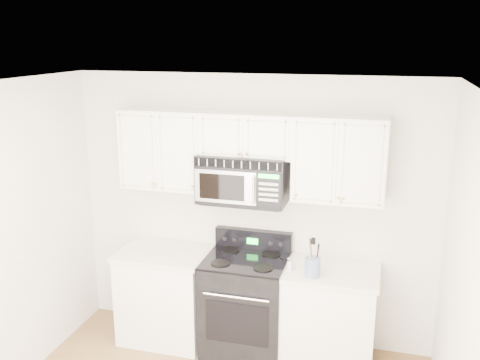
% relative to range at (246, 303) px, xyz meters
% --- Properties ---
extents(room, '(3.51, 3.51, 2.61)m').
position_rel_range_xyz_m(room, '(-0.02, -1.43, 0.82)').
color(room, olive).
rests_on(room, ground).
extents(base_cabinet_left, '(0.86, 0.65, 0.92)m').
position_rel_range_xyz_m(base_cabinet_left, '(-0.82, 0.01, -0.06)').
color(base_cabinet_left, silver).
rests_on(base_cabinet_left, ground).
extents(base_cabinet_right, '(0.86, 0.65, 0.92)m').
position_rel_range_xyz_m(base_cabinet_right, '(0.78, 0.01, -0.06)').
color(base_cabinet_right, silver).
rests_on(base_cabinet_right, ground).
extents(range, '(0.76, 0.69, 1.12)m').
position_rel_range_xyz_m(range, '(0.00, 0.00, 0.00)').
color(range, black).
rests_on(range, ground).
extents(upper_cabinets, '(2.44, 0.37, 0.75)m').
position_rel_range_xyz_m(upper_cabinets, '(-0.02, 0.15, 1.45)').
color(upper_cabinets, silver).
rests_on(upper_cabinets, ground).
extents(microwave, '(0.81, 0.45, 0.45)m').
position_rel_range_xyz_m(microwave, '(-0.06, 0.11, 1.19)').
color(microwave, black).
rests_on(microwave, ground).
extents(utensil_crock, '(0.13, 0.13, 0.35)m').
position_rel_range_xyz_m(utensil_crock, '(0.64, -0.17, 0.53)').
color(utensil_crock, slate).
rests_on(utensil_crock, base_cabinet_right).
extents(shaker_salt, '(0.05, 0.05, 0.11)m').
position_rel_range_xyz_m(shaker_salt, '(0.43, -0.11, 0.49)').
color(shaker_salt, '#B8B9C4').
rests_on(shaker_salt, base_cabinet_right).
extents(shaker_pepper, '(0.04, 0.04, 0.10)m').
position_rel_range_xyz_m(shaker_pepper, '(0.63, -0.07, 0.49)').
color(shaker_pepper, '#B8B9C4').
rests_on(shaker_pepper, base_cabinet_right).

